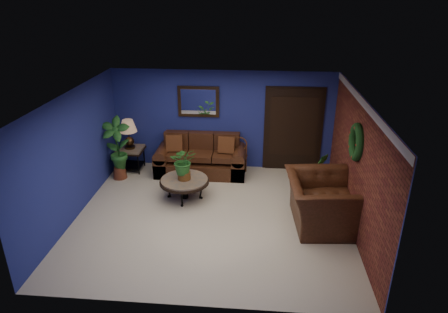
# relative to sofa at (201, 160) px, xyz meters

# --- Properties ---
(floor) EXTENTS (5.50, 5.50, 0.00)m
(floor) POSITION_rel_sofa_xyz_m (0.51, -2.08, -0.33)
(floor) COLOR #BDB59D
(floor) RESTS_ON ground
(wall_back) EXTENTS (5.50, 0.04, 2.50)m
(wall_back) POSITION_rel_sofa_xyz_m (0.51, 0.42, 0.92)
(wall_back) COLOR navy
(wall_back) RESTS_ON ground
(wall_left) EXTENTS (0.04, 5.00, 2.50)m
(wall_left) POSITION_rel_sofa_xyz_m (-2.24, -2.08, 0.92)
(wall_left) COLOR navy
(wall_left) RESTS_ON ground
(wall_right_brick) EXTENTS (0.04, 5.00, 2.50)m
(wall_right_brick) POSITION_rel_sofa_xyz_m (3.26, -2.08, 0.92)
(wall_right_brick) COLOR maroon
(wall_right_brick) RESTS_ON ground
(ceiling) EXTENTS (5.50, 5.00, 0.02)m
(ceiling) POSITION_rel_sofa_xyz_m (0.51, -2.08, 2.17)
(ceiling) COLOR silver
(ceiling) RESTS_ON wall_back
(crown_molding) EXTENTS (0.03, 5.00, 0.14)m
(crown_molding) POSITION_rel_sofa_xyz_m (3.23, -2.08, 2.10)
(crown_molding) COLOR white
(crown_molding) RESTS_ON wall_right_brick
(wall_mirror) EXTENTS (1.02, 0.06, 0.77)m
(wall_mirror) POSITION_rel_sofa_xyz_m (-0.09, 0.38, 1.39)
(wall_mirror) COLOR #412B16
(wall_mirror) RESTS_ON wall_back
(closet_door) EXTENTS (1.44, 0.06, 2.18)m
(closet_door) POSITION_rel_sofa_xyz_m (2.26, 0.39, 0.72)
(closet_door) COLOR black
(closet_door) RESTS_ON wall_back
(wreath) EXTENTS (0.16, 0.72, 0.72)m
(wreath) POSITION_rel_sofa_xyz_m (3.20, -2.03, 1.37)
(wreath) COLOR black
(wreath) RESTS_ON wall_right_brick
(sofa) EXTENTS (2.21, 0.95, 0.99)m
(sofa) POSITION_rel_sofa_xyz_m (0.00, 0.00, 0.00)
(sofa) COLOR #4C2415
(sofa) RESTS_ON ground
(coffee_table) EXTENTS (1.08, 1.08, 0.47)m
(coffee_table) POSITION_rel_sofa_xyz_m (-0.18, -1.37, 0.08)
(coffee_table) COLOR #58524D
(coffee_table) RESTS_ON ground
(end_table) EXTENTS (0.65, 0.65, 0.60)m
(end_table) POSITION_rel_sofa_xyz_m (-1.79, -0.03, 0.13)
(end_table) COLOR #58524D
(end_table) RESTS_ON ground
(table_lamp) EXTENTS (0.43, 0.43, 0.71)m
(table_lamp) POSITION_rel_sofa_xyz_m (-1.79, -0.03, 0.73)
(table_lamp) COLOR #412B16
(table_lamp) RESTS_ON end_table
(side_chair) EXTENTS (0.47, 0.47, 0.92)m
(side_chair) POSITION_rel_sofa_xyz_m (0.94, 0.03, 0.19)
(side_chair) COLOR #552E18
(side_chair) RESTS_ON ground
(armchair) EXTENTS (1.41, 1.59, 0.97)m
(armchair) POSITION_rel_sofa_xyz_m (2.66, -2.16, 0.16)
(armchair) COLOR #4C2415
(armchair) RESTS_ON ground
(coffee_plant) EXTENTS (0.64, 0.59, 0.74)m
(coffee_plant) POSITION_rel_sofa_xyz_m (-0.18, -1.37, 0.55)
(coffee_plant) COLOR brown
(coffee_plant) RESTS_ON coffee_table
(floor_plant) EXTENTS (0.42, 0.36, 0.81)m
(floor_plant) POSITION_rel_sofa_xyz_m (2.86, -0.46, 0.10)
(floor_plant) COLOR brown
(floor_plant) RESTS_ON ground
(tall_plant) EXTENTS (0.71, 0.51, 1.54)m
(tall_plant) POSITION_rel_sofa_xyz_m (-1.94, -0.52, 0.51)
(tall_plant) COLOR brown
(tall_plant) RESTS_ON ground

